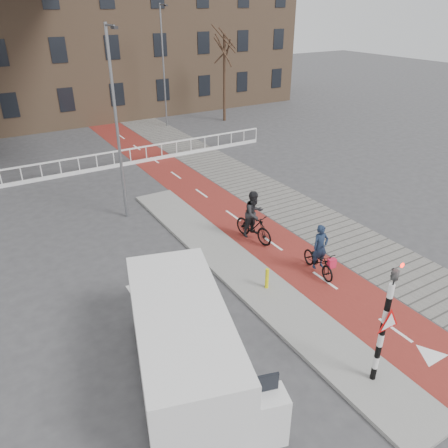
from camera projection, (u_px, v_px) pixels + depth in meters
ground at (334, 328)px, 12.93m from camera, size 120.00×120.00×0.00m
bike_lane at (211, 200)px, 21.25m from camera, size 2.50×60.00×0.01m
sidewalk at (258, 189)px, 22.53m from camera, size 3.00×60.00×0.01m
curb_island at (241, 270)px, 15.64m from camera, size 1.80×16.00×0.12m
traffic_signal at (385, 320)px, 10.21m from camera, size 0.80×0.80×3.68m
bollard at (267, 278)px, 14.42m from camera, size 0.12×0.12×0.73m
cyclist_near at (319, 257)px, 15.30m from camera, size 0.88×1.86×1.87m
cyclist_far at (254, 221)px, 17.33m from camera, size 1.02×2.05×2.11m
van at (182, 345)px, 10.60m from camera, size 3.50×5.68×2.28m
railing at (42, 175)px, 23.46m from camera, size 28.00×0.10×0.99m
townhouse_row at (11, 14)px, 32.39m from camera, size 46.00×10.00×15.90m
tree_right at (224, 79)px, 33.98m from camera, size 0.22×0.22×6.51m
streetlight_near at (117, 129)px, 17.84m from camera, size 0.12×0.12×7.98m
streetlight_right at (164, 68)px, 31.97m from camera, size 0.12×0.12×8.54m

